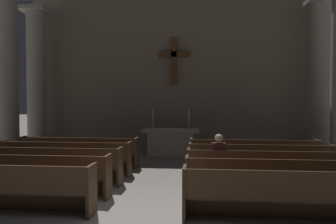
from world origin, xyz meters
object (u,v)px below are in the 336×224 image
object	(u,v)px
pew_right_row_2	(278,181)
candlestick_right	(189,122)
pew_right_row_1	(293,196)
column_left_fourth	(36,81)
pew_right_row_5	(253,155)
pew_right_row_4	(260,161)
column_left_third	(7,78)
pew_left_row_2	(25,175)
pew_right_row_3	(268,170)
pew_left_row_5	(78,152)
candlestick_left	(153,122)
column_right_fourth	(320,80)
pew_left_row_4	(65,158)
lone_worshipper	(218,159)
altar	(171,141)
pew_left_row_3	(47,165)

from	to	relation	value
pew_right_row_2	candlestick_right	xyz separation A→B (m)	(-2.04, 5.83, 0.79)
pew_right_row_2	pew_right_row_1	bearing A→B (deg)	-90.00
column_left_fourth	pew_right_row_5	bearing A→B (deg)	-20.91
pew_right_row_2	candlestick_right	distance (m)	6.23
pew_right_row_4	column_left_third	xyz separation A→B (m)	(-8.50, 2.18, 2.43)
pew_left_row_2	pew_right_row_3	size ratio (longest dim) A/B	1.00
pew_right_row_2	pew_right_row_3	bearing A→B (deg)	90.00
pew_left_row_5	candlestick_right	xyz separation A→B (m)	(3.44, 2.57, 0.79)
column_left_fourth	candlestick_left	size ratio (longest dim) A/B	7.65
pew_right_row_1	column_right_fourth	distance (m)	8.53
pew_left_row_4	column_left_fourth	world-z (taller)	column_left_fourth
pew_left_row_5	pew_right_row_3	world-z (taller)	same
pew_right_row_3	lone_worshipper	world-z (taller)	lone_worshipper
lone_worshipper	altar	bearing A→B (deg)	108.53
pew_right_row_1	candlestick_left	size ratio (longest dim) A/B	4.88
pew_left_row_4	pew_right_row_4	xyz separation A→B (m)	(5.47, 0.00, 0.00)
pew_left_row_4	column_left_third	size ratio (longest dim) A/B	0.64
pew_left_row_5	column_left_third	bearing A→B (deg)	160.21
altar	lone_worshipper	size ratio (longest dim) A/B	1.67
pew_left_row_5	pew_left_row_4	bearing A→B (deg)	-90.00
pew_left_row_4	pew_right_row_2	xyz separation A→B (m)	(5.47, -2.17, 0.00)
pew_left_row_2	pew_left_row_4	world-z (taller)	same
candlestick_right	lone_worshipper	bearing A→B (deg)	-79.44
altar	pew_right_row_3	bearing A→B (deg)	-60.03
pew_right_row_3	pew_right_row_1	bearing A→B (deg)	-90.00
pew_left_row_2	lone_worshipper	distance (m)	4.46
column_left_third	column_right_fourth	bearing A→B (deg)	10.60
pew_right_row_4	pew_right_row_2	bearing A→B (deg)	-90.00
pew_left_row_4	lone_worshipper	distance (m)	4.44
pew_right_row_1	column_left_fourth	world-z (taller)	column_left_fourth
pew_left_row_5	column_left_fourth	xyz separation A→B (m)	(-3.03, 3.25, 2.43)
candlestick_left	pew_left_row_3	bearing A→B (deg)	-113.23
pew_right_row_2	altar	size ratio (longest dim) A/B	1.74
pew_right_row_2	lone_worshipper	xyz separation A→B (m)	(-1.16, 1.13, 0.22)
pew_right_row_3	lone_worshipper	bearing A→B (deg)	178.08
pew_left_row_4	pew_right_row_1	size ratio (longest dim) A/B	1.00
pew_left_row_2	pew_left_row_5	xyz separation A→B (m)	(0.00, 3.26, 0.00)
column_left_fourth	pew_left_row_2	bearing A→B (deg)	-65.04
pew_right_row_1	pew_right_row_4	bearing A→B (deg)	90.00
column_left_third	altar	distance (m)	6.41
column_left_third	candlestick_left	size ratio (longest dim) A/B	7.65
column_left_fourth	altar	size ratio (longest dim) A/B	2.72
pew_left_row_3	pew_right_row_2	xyz separation A→B (m)	(5.47, -1.09, 0.00)
pew_left_row_2	pew_left_row_3	size ratio (longest dim) A/B	1.00
pew_right_row_3	column_left_fourth	world-z (taller)	column_left_fourth
pew_left_row_5	candlestick_left	xyz separation A→B (m)	(2.04, 2.57, 0.79)
pew_left_row_5	pew_right_row_3	xyz separation A→B (m)	(5.47, -2.17, 0.00)
column_left_third	candlestick_right	distance (m)	6.83
pew_right_row_2	pew_right_row_3	distance (m)	1.09
altar	lone_worshipper	distance (m)	4.97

